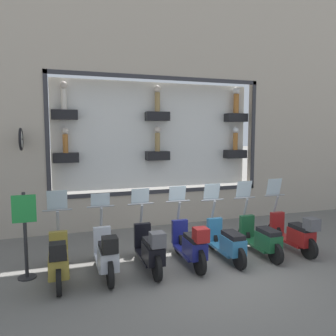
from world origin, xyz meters
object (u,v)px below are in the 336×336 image
(scooter_silver_5, at_px, (106,254))
(scooter_olive_6, at_px, (59,260))
(scooter_green_1, at_px, (261,238))
(scooter_navy_3, at_px, (191,244))
(scooter_teal_2, at_px, (227,242))
(scooter_black_4, at_px, (150,249))
(scooter_red_0, at_px, (295,233))
(shop_sign_post, at_px, (25,232))

(scooter_silver_5, bearing_deg, scooter_olive_6, 90.08)
(scooter_green_1, bearing_deg, scooter_navy_3, 91.70)
(scooter_teal_2, distance_m, scooter_silver_5, 2.74)
(scooter_olive_6, bearing_deg, scooter_teal_2, -89.09)
(scooter_green_1, relative_size, scooter_black_4, 0.99)
(scooter_navy_3, distance_m, scooter_olive_6, 2.74)
(scooter_green_1, relative_size, scooter_navy_3, 0.99)
(scooter_green_1, height_order, scooter_silver_5, scooter_green_1)
(scooter_green_1, height_order, scooter_navy_3, scooter_green_1)
(scooter_teal_2, relative_size, scooter_silver_5, 0.99)
(scooter_red_0, xyz_separation_m, scooter_navy_3, (0.00, 2.74, 0.01))
(scooter_teal_2, relative_size, shop_sign_post, 1.03)
(scooter_silver_5, height_order, shop_sign_post, shop_sign_post)
(scooter_green_1, relative_size, scooter_olive_6, 1.00)
(scooter_red_0, bearing_deg, scooter_olive_6, 89.99)
(scooter_red_0, relative_size, scooter_navy_3, 1.00)
(scooter_olive_6, bearing_deg, scooter_silver_5, -89.92)
(scooter_navy_3, relative_size, scooter_black_4, 1.00)
(scooter_green_1, bearing_deg, scooter_silver_5, 90.89)
(scooter_navy_3, xyz_separation_m, scooter_black_4, (-0.00, 0.91, -0.00))
(scooter_olive_6, bearing_deg, shop_sign_post, 53.47)
(scooter_red_0, distance_m, scooter_green_1, 0.92)
(scooter_red_0, distance_m, shop_sign_post, 6.13)
(scooter_black_4, relative_size, scooter_silver_5, 1.00)
(scooter_black_4, xyz_separation_m, shop_sign_post, (0.45, 2.44, 0.46))
(shop_sign_post, bearing_deg, scooter_silver_5, -106.55)
(scooter_black_4, height_order, shop_sign_post, shop_sign_post)
(scooter_green_1, relative_size, scooter_silver_5, 0.99)
(scooter_teal_2, distance_m, scooter_black_4, 1.83)
(scooter_teal_2, xyz_separation_m, shop_sign_post, (0.40, 4.27, 0.52))
(scooter_teal_2, relative_size, scooter_navy_3, 0.99)
(scooter_teal_2, distance_m, shop_sign_post, 4.32)
(scooter_green_1, height_order, shop_sign_post, shop_sign_post)
(scooter_silver_5, bearing_deg, scooter_red_0, -90.03)
(scooter_red_0, relative_size, scooter_teal_2, 1.00)
(scooter_silver_5, bearing_deg, shop_sign_post, 73.45)
(scooter_teal_2, bearing_deg, scooter_silver_5, 91.18)
(scooter_black_4, bearing_deg, shop_sign_post, 79.50)
(scooter_teal_2, bearing_deg, scooter_green_1, -89.99)
(scooter_olive_6, bearing_deg, scooter_red_0, -90.01)
(scooter_navy_3, height_order, shop_sign_post, shop_sign_post)
(scooter_olive_6, xyz_separation_m, shop_sign_post, (0.46, 0.61, 0.47))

